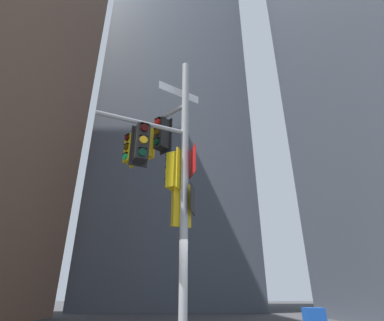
{
  "coord_description": "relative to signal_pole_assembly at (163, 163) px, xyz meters",
  "views": [
    {
      "loc": [
        0.16,
        -7.14,
        1.32
      ],
      "look_at": [
        0.2,
        0.58,
        4.86
      ],
      "focal_mm": 27.31,
      "sensor_mm": 36.0,
      "label": 1
    }
  ],
  "objects": [
    {
      "name": "building_mid_block",
      "position": [
        -1.02,
        24.61,
        18.27
      ],
      "size": [
        15.38,
        15.38,
        45.93
      ],
      "primitive_type": "cube",
      "color": "#4C5460",
      "rests_on": "ground"
    },
    {
      "name": "signal_pole_assembly",
      "position": [
        0.0,
        0.0,
        0.0
      ],
      "size": [
        2.64,
        3.05,
        7.93
      ],
      "color": "#9EA0A3",
      "rests_on": "ground"
    }
  ]
}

